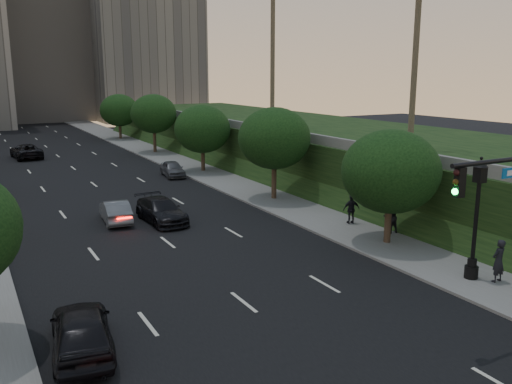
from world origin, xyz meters
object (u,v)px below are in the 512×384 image
pedestrian_a (498,261)px  pedestrian_c (351,209)px  sedan_near_right (161,211)px  sedan_far_left (26,151)px  street_lamp (476,224)px  sedan_far_right (172,169)px  sedan_mid_left (115,211)px  pedestrian_b (391,217)px  sedan_near_left (82,330)px

pedestrian_a → pedestrian_c: size_ratio=1.08×
pedestrian_c → sedan_near_right: bearing=-18.0°
sedan_far_left → pedestrian_a: size_ratio=2.98×
street_lamp → pedestrian_a: 1.85m
sedan_near_right → sedan_far_right: (5.88, 13.99, -0.03)m
sedan_mid_left → pedestrian_c: bearing=153.3°
sedan_mid_left → pedestrian_b: (13.00, -10.38, 0.42)m
pedestrian_a → pedestrian_c: (0.32, 10.52, -0.07)m
sedan_near_right → pedestrian_c: size_ratio=2.85×
sedan_mid_left → sedan_near_right: bearing=156.8°
pedestrian_a → pedestrian_c: 10.52m
sedan_far_right → pedestrian_a: pedestrian_a is taller
pedestrian_b → sedan_far_right: bearing=-73.0°
sedan_far_left → sedan_near_left: bearing=81.2°
sedan_near_left → pedestrian_b: bearing=-155.8°
pedestrian_a → sedan_near_right: bearing=-63.5°
street_lamp → pedestrian_b: (1.65, 7.03, -1.52)m
sedan_far_left → pedestrian_c: 40.56m
street_lamp → pedestrian_b: 7.38m
street_lamp → sedan_near_left: bearing=173.6°
sedan_near_left → sedan_far_right: sedan_near_left is taller
sedan_far_left → street_lamp: bearing=100.8°
street_lamp → sedan_far_left: (-13.19, 47.70, -1.84)m
street_lamp → sedan_far_left: bearing=105.5°
street_lamp → pedestrian_c: (0.96, 9.68, -1.60)m
sedan_near_left → street_lamp: bearing=-178.1°
pedestrian_b → street_lamp: bearing=82.4°
sedan_near_left → sedan_far_left: sedan_near_left is taller
sedan_near_left → sedan_mid_left: sedan_near_left is taller
sedan_near_left → sedan_far_left: (3.30, 45.84, -0.02)m
sedan_near_left → sedan_mid_left: (5.14, 15.55, -0.11)m
pedestrian_b → pedestrian_c: bearing=-69.7°
street_lamp → sedan_near_left: size_ratio=1.18×
sedan_near_left → pedestrian_a: 17.34m
street_lamp → pedestrian_c: bearing=84.3°
sedan_near_right → sedan_near_left: bearing=-120.5°
sedan_near_right → pedestrian_c: (9.81, -6.36, 0.30)m
sedan_near_left → sedan_mid_left: bearing=-100.0°
sedan_near_left → sedan_near_right: size_ratio=0.94×
sedan_mid_left → sedan_far_left: bearing=-81.1°
sedan_near_left → pedestrian_b: (18.14, 5.17, 0.30)m
sedan_mid_left → pedestrian_b: bearing=146.8°
pedestrian_c → street_lamp: bearing=99.3°
street_lamp → sedan_mid_left: (-11.35, 17.41, -1.94)m
pedestrian_c → sedan_near_left: bearing=39.1°
sedan_near_right → pedestrian_c: 11.69m
street_lamp → sedan_far_right: (-2.96, 30.03, -1.94)m
sedan_mid_left → pedestrian_b: size_ratio=2.20×
sedan_far_left → sedan_mid_left: bearing=88.8°
sedan_mid_left → sedan_far_left: sedan_far_left is taller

